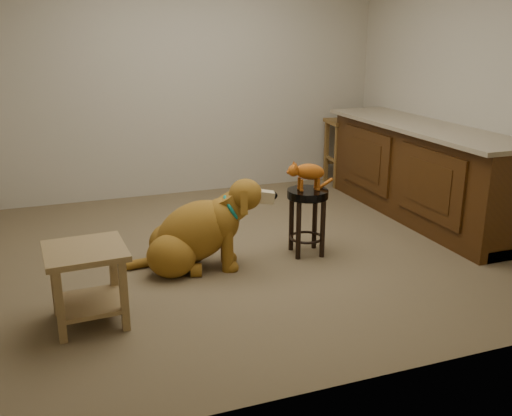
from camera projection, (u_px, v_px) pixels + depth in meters
name	position (u px, v px, depth m)	size (l,w,h in m)	color
floor	(247.00, 251.00, 4.91)	(4.50, 4.00, 0.01)	brown
room_shell	(246.00, 49.00, 4.40)	(4.54, 4.04, 2.62)	#B0A68E
cabinet_run	(421.00, 174.00, 5.68)	(0.70, 2.56, 0.94)	#46270C
padded_stool	(307.00, 209.00, 4.74)	(0.34, 0.34, 0.56)	black
wood_stool	(345.00, 151.00, 6.91)	(0.47, 0.47, 0.79)	brown
side_table	(87.00, 274.00, 3.62)	(0.52, 0.52, 0.52)	olive
golden_retriever	(196.00, 234.00, 4.48)	(1.18, 0.67, 0.77)	brown
tabby_kitten	(307.00, 173.00, 4.64)	(0.44, 0.16, 0.27)	#A04A10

